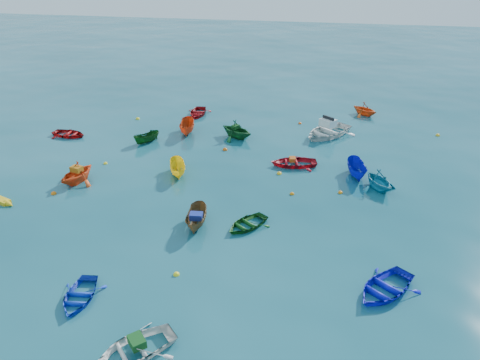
% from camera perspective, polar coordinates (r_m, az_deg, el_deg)
% --- Properties ---
extents(ground, '(160.00, 160.00, 0.00)m').
position_cam_1_polar(ground, '(27.50, -2.00, -5.38)').
color(ground, '#0B4250').
rests_on(ground, ground).
extents(dinghy_blue_sw, '(2.37, 3.07, 0.59)m').
position_cam_1_polar(dinghy_blue_sw, '(23.48, -18.96, -13.57)').
color(dinghy_blue_sw, '#0F36C6').
rests_on(dinghy_blue_sw, ground).
extents(dinghy_white_near, '(4.02, 3.98, 0.68)m').
position_cam_1_polar(dinghy_white_near, '(20.46, -12.59, -19.79)').
color(dinghy_white_near, silver).
rests_on(dinghy_white_near, ground).
extents(sampan_brown_mid, '(1.40, 3.02, 1.13)m').
position_cam_1_polar(sampan_brown_mid, '(27.44, -5.25, -5.56)').
color(sampan_brown_mid, brown).
rests_on(sampan_brown_mid, ground).
extents(dinghy_blue_se, '(4.15, 4.33, 0.73)m').
position_cam_1_polar(dinghy_blue_se, '(23.66, 17.13, -12.89)').
color(dinghy_blue_se, '#1017CD').
rests_on(dinghy_blue_se, ground).
extents(dinghy_orange_w, '(3.16, 3.47, 1.56)m').
position_cam_1_polar(dinghy_orange_w, '(34.08, -19.12, -0.21)').
color(dinghy_orange_w, '#F54C17').
rests_on(dinghy_orange_w, ground).
extents(sampan_yellow_mid, '(2.09, 3.08, 1.12)m').
position_cam_1_polar(sampan_yellow_mid, '(33.50, -7.52, 0.66)').
color(sampan_yellow_mid, yellow).
rests_on(sampan_yellow_mid, ground).
extents(dinghy_green_e, '(3.24, 3.41, 0.58)m').
position_cam_1_polar(dinghy_green_e, '(27.25, 0.83, -5.70)').
color(dinghy_green_e, '#125017').
rests_on(dinghy_green_e, ground).
extents(dinghy_cyan_se, '(3.42, 3.56, 1.45)m').
position_cam_1_polar(dinghy_cyan_se, '(32.66, 16.44, -1.00)').
color(dinghy_cyan_se, teal).
rests_on(dinghy_cyan_se, ground).
extents(dinghy_red_nw, '(3.26, 2.52, 0.62)m').
position_cam_1_polar(dinghy_red_nw, '(42.58, -20.08, 5.05)').
color(dinghy_red_nw, '#A40D0E').
rests_on(dinghy_red_nw, ground).
extents(sampan_orange_n, '(1.82, 3.41, 1.25)m').
position_cam_1_polar(sampan_orange_n, '(40.91, -6.41, 5.70)').
color(sampan_orange_n, '#C63D12').
rests_on(sampan_orange_n, ground).
extents(dinghy_green_n, '(3.98, 3.82, 1.62)m').
position_cam_1_polar(dinghy_green_n, '(39.69, -0.43, 5.19)').
color(dinghy_green_n, '#145624').
rests_on(dinghy_green_n, ground).
extents(dinghy_red_ne, '(3.79, 3.05, 0.70)m').
position_cam_1_polar(dinghy_red_ne, '(34.84, 6.54, 1.79)').
color(dinghy_red_ne, '#B20E1B').
rests_on(dinghy_red_ne, ground).
extents(sampan_blue_far, '(1.66, 3.25, 1.20)m').
position_cam_1_polar(sampan_blue_far, '(34.00, 13.98, 0.47)').
color(sampan_blue_far, '#0D15A8').
rests_on(sampan_blue_far, ground).
extents(dinghy_red_far, '(2.49, 3.33, 0.66)m').
position_cam_1_polar(dinghy_red_far, '(45.42, -5.16, 7.94)').
color(dinghy_red_far, '#A70D12').
rests_on(dinghy_red_far, ground).
extents(dinghy_orange_far, '(3.43, 3.38, 1.37)m').
position_cam_1_polar(dinghy_orange_far, '(46.72, 14.88, 7.68)').
color(dinghy_orange_far, '#E95415').
rests_on(dinghy_orange_far, ground).
extents(sampan_green_far, '(2.11, 2.54, 0.94)m').
position_cam_1_polar(sampan_green_far, '(39.47, -11.25, 4.53)').
color(sampan_green_far, '#104614').
rests_on(sampan_green_far, ground).
extents(motorboat_white, '(5.76, 5.99, 1.61)m').
position_cam_1_polar(motorboat_white, '(40.82, 10.54, 5.36)').
color(motorboat_white, white).
rests_on(motorboat_white, ground).
extents(tarp_green_a, '(0.92, 0.93, 0.36)m').
position_cam_1_polar(tarp_green_a, '(20.11, -12.46, -18.67)').
color(tarp_green_a, '#134E1A').
rests_on(tarp_green_a, dinghy_white_near).
extents(tarp_blue_a, '(0.78, 0.63, 0.35)m').
position_cam_1_polar(tarp_blue_a, '(26.93, -5.37, -4.40)').
color(tarp_blue_a, navy).
rests_on(tarp_blue_a, sampan_brown_mid).
extents(tarp_orange_a, '(0.85, 0.72, 0.36)m').
position_cam_1_polar(tarp_orange_a, '(33.71, -19.31, 1.28)').
color(tarp_orange_a, '#B76712').
rests_on(tarp_orange_a, dinghy_orange_w).
extents(tarp_green_b, '(0.69, 0.74, 0.29)m').
position_cam_1_polar(tarp_green_b, '(39.41, -0.54, 6.52)').
color(tarp_green_b, '#104315').
rests_on(tarp_green_b, dinghy_green_n).
extents(tarp_orange_b, '(0.55, 0.66, 0.28)m').
position_cam_1_polar(tarp_orange_b, '(34.62, 6.41, 2.53)').
color(tarp_orange_b, '#BE5113').
rests_on(tarp_orange_b, dinghy_red_ne).
extents(buoy_or_a, '(0.36, 0.36, 0.36)m').
position_cam_1_polar(buoy_or_a, '(33.00, -21.75, -1.59)').
color(buoy_or_a, orange).
rests_on(buoy_or_a, ground).
extents(buoy_ye_a, '(0.32, 0.32, 0.32)m').
position_cam_1_polar(buoy_ye_a, '(23.85, -7.76, -11.38)').
color(buoy_ye_a, '#FFF11A').
rests_on(buoy_ye_a, ground).
extents(buoy_or_b, '(0.30, 0.30, 0.30)m').
position_cam_1_polar(buoy_or_b, '(30.80, 6.36, -1.74)').
color(buoy_or_b, orange).
rests_on(buoy_or_b, ground).
extents(buoy_ye_b, '(0.29, 0.29, 0.29)m').
position_cam_1_polar(buoy_ye_b, '(36.27, -16.08, 1.91)').
color(buoy_ye_b, yellow).
rests_on(buoy_ye_b, ground).
extents(buoy_or_c, '(0.39, 0.39, 0.39)m').
position_cam_1_polar(buoy_or_c, '(37.25, -1.83, 3.67)').
color(buoy_or_c, '#D9550B').
rests_on(buoy_or_c, ground).
extents(buoy_ye_c, '(0.35, 0.35, 0.35)m').
position_cam_1_polar(buoy_ye_c, '(33.42, 4.80, 0.74)').
color(buoy_ye_c, yellow).
rests_on(buoy_ye_c, ground).
extents(buoy_or_d, '(0.31, 0.31, 0.31)m').
position_cam_1_polar(buoy_or_d, '(31.48, 12.12, -1.55)').
color(buoy_or_d, orange).
rests_on(buoy_or_d, ground).
extents(buoy_ye_d, '(0.37, 0.37, 0.37)m').
position_cam_1_polar(buoy_ye_d, '(45.06, -12.35, 7.26)').
color(buoy_ye_d, '#FEF11A').
rests_on(buoy_ye_d, ground).
extents(buoy_or_e, '(0.32, 0.32, 0.32)m').
position_cam_1_polar(buoy_or_e, '(43.22, 7.31, 6.82)').
color(buoy_or_e, '#FF540D').
rests_on(buoy_or_e, ground).
extents(buoy_ye_e, '(0.37, 0.37, 0.37)m').
position_cam_1_polar(buoy_ye_e, '(43.52, 22.96, 5.00)').
color(buoy_ye_e, yellow).
rests_on(buoy_ye_e, ground).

